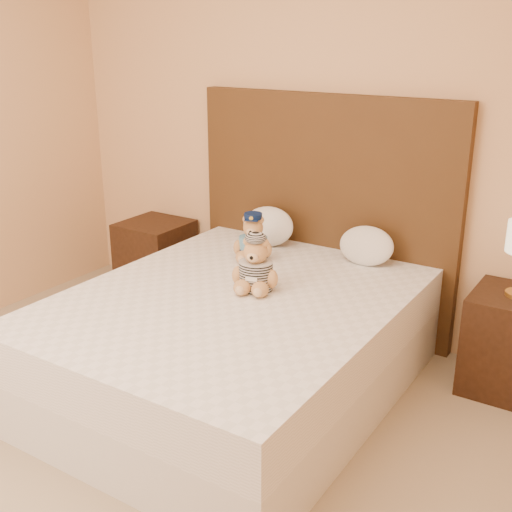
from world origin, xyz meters
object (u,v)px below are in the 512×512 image
Objects in this scene: nightstand_left at (156,258)px; teddy_police at (253,237)px; bed at (235,343)px; pillow_left at (268,224)px; teddy_prisoner at (256,264)px; pillow_right at (366,244)px; nightstand_right at (512,343)px.

teddy_police reaches higher than nightstand_left.
bed is 0.97m from pillow_left.
pillow_left is at bearing 100.73° from teddy_prisoner.
pillow_right is (1.63, 0.03, 0.39)m from nightstand_left.
pillow_left is at bearing 1.82° from nightstand_left.
bed is 0.44m from teddy_prisoner.
teddy_police reaches higher than nightstand_right.
pillow_left is 0.68m from pillow_right.
bed is 7.01× the size of teddy_police.
teddy_prisoner is 0.79m from pillow_left.
teddy_police is (-0.22, 0.52, 0.42)m from bed.
pillow_left is at bearing 178.90° from nightstand_right.
nightstand_right is at bearing 12.99° from teddy_prisoner.
teddy_prisoner is (-1.20, -0.67, 0.42)m from nightstand_right.
teddy_police is at bearing 108.25° from teddy_prisoner.
pillow_left is (-0.36, 0.70, -0.02)m from teddy_prisoner.
teddy_police is at bearing -74.33° from pillow_left.
nightstand_right is 1.93× the size of teddy_police.
bed is 1.48m from nightstand_right.
bed is 3.64× the size of nightstand_left.
pillow_left is 1.08× the size of pillow_right.
nightstand_right is (2.50, 0.00, 0.00)m from nightstand_left.
nightstand_left is 1.03m from pillow_left.
pillow_right is (0.38, 0.83, 0.39)m from bed.
nightstand_right is 1.63× the size of pillow_right.
nightstand_left is at bearing 147.38° from bed.
teddy_police is 0.67m from pillow_right.
nightstand_right is at bearing -1.96° from pillow_right.
pillow_left is (-0.09, 0.31, -0.01)m from teddy_police.
nightstand_left is 1.00× the size of nightstand_right.
teddy_prisoner reaches higher than nightstand_left.
teddy_prisoner is at bearing -75.91° from teddy_police.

